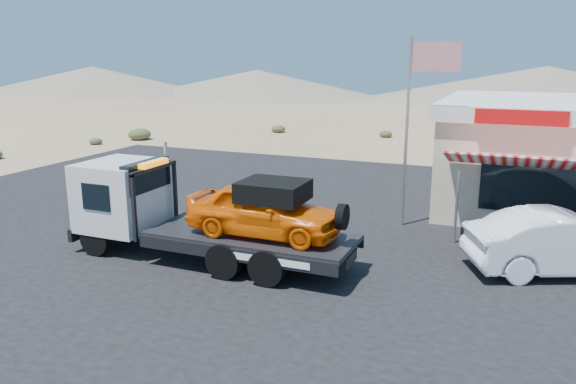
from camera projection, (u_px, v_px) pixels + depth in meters
name	position (u px, v px, depth m)	size (l,w,h in m)	color
ground	(208.00, 249.00, 16.24)	(120.00, 120.00, 0.00)	#8D7150
asphalt_lot	(309.00, 228.00, 18.18)	(32.00, 24.00, 0.02)	black
tow_truck	(203.00, 210.00, 15.11)	(7.86, 2.33, 2.63)	black
white_sedan	(565.00, 243.00, 14.26)	(1.70, 4.87, 1.60)	white
flagpole	(415.00, 111.00, 17.52)	(1.55, 0.10, 6.00)	#99999E
desert_scrub	(61.00, 152.00, 30.54)	(21.43, 35.38, 0.80)	#313E21
distant_hills	(369.00, 84.00, 68.84)	(126.00, 48.00, 4.20)	#726B59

